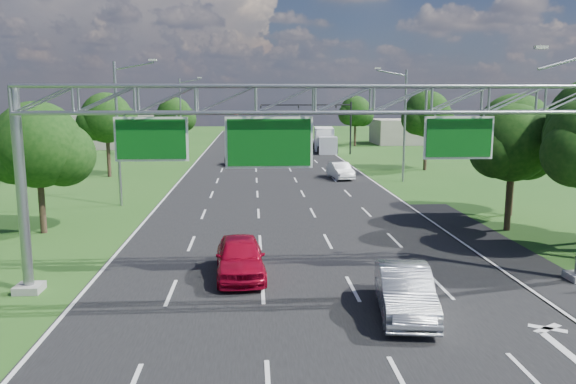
{
  "coord_description": "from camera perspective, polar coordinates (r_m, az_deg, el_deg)",
  "views": [
    {
      "loc": [
        -2.14,
        -9.77,
        7.58
      ],
      "look_at": [
        -0.54,
        15.52,
        3.3
      ],
      "focal_mm": 35.0,
      "sensor_mm": 36.0,
      "label": 1
    }
  ],
  "objects": [
    {
      "name": "tree_verge_rd",
      "position": [
        60.64,
        13.99,
        7.47
      ],
      "size": [
        5.76,
        4.8,
        8.28
      ],
      "color": "#2D2116",
      "rests_on": "ground"
    },
    {
      "name": "road_flare",
      "position": [
        27.83,
        23.05,
        -6.99
      ],
      "size": [
        3.0,
        30.0,
        0.02
      ],
      "primitive_type": "cube",
      "color": "black",
      "rests_on": "ground"
    },
    {
      "name": "streetlight_r_mid",
      "position": [
        51.59,
        11.58,
        7.18
      ],
      "size": [
        2.97,
        0.22,
        10.16
      ],
      "color": "gray",
      "rests_on": "ground"
    },
    {
      "name": "car_queue_c",
      "position": [
        63.81,
        -5.72,
        3.34
      ],
      "size": [
        1.98,
        4.11,
        1.35
      ],
      "primitive_type": "imported",
      "rotation": [
        0.0,
        0.0,
        0.1
      ],
      "color": "black",
      "rests_on": "ground"
    },
    {
      "name": "sign_gantry",
      "position": [
        21.92,
        2.89,
        7.79
      ],
      "size": [
        23.5,
        1.0,
        9.56
      ],
      "color": "gray",
      "rests_on": "ground"
    },
    {
      "name": "tree_verge_re",
      "position": [
        89.32,
        6.91,
        8.0
      ],
      "size": [
        5.76,
        4.8,
        7.84
      ],
      "color": "#2D2116",
      "rests_on": "ground"
    },
    {
      "name": "car_queue_a",
      "position": [
        74.44,
        -2.76,
        4.2
      ],
      "size": [
        1.74,
        4.16,
        1.2
      ],
      "primitive_type": "imported",
      "rotation": [
        0.0,
        0.0,
        0.02
      ],
      "color": "white",
      "rests_on": "ground"
    },
    {
      "name": "car_queue_d",
      "position": [
        53.11,
        5.34,
        2.17
      ],
      "size": [
        2.15,
        4.77,
        1.52
      ],
      "primitive_type": "imported",
      "rotation": [
        0.0,
        0.0,
        0.12
      ],
      "color": "white",
      "rests_on": "ground"
    },
    {
      "name": "red_coupe",
      "position": [
        24.17,
        -4.89,
        -6.58
      ],
      "size": [
        2.31,
        5.17,
        1.72
      ],
      "primitive_type": "imported",
      "rotation": [
        0.0,
        0.0,
        0.05
      ],
      "color": "#A30722",
      "rests_on": "ground"
    },
    {
      "name": "tree_verge_lc",
      "position": [
        80.57,
        -11.41,
        7.55
      ],
      "size": [
        5.76,
        4.8,
        7.62
      ],
      "color": "#2D2116",
      "rests_on": "ground"
    },
    {
      "name": "silver_sedan",
      "position": [
        20.5,
        11.78,
        -9.81
      ],
      "size": [
        2.45,
        5.28,
        1.68
      ],
      "primitive_type": "imported",
      "rotation": [
        0.0,
        0.0,
        -0.14
      ],
      "color": "#A8ACB4",
      "rests_on": "ground"
    },
    {
      "name": "tree_cluster_right",
      "position": [
        33.62,
        26.74,
        4.71
      ],
      "size": [
        9.91,
        14.6,
        8.68
      ],
      "color": "#2D2116",
      "rests_on": "ground"
    },
    {
      "name": "road",
      "position": [
        40.54,
        -0.53,
        -1.18
      ],
      "size": [
        18.0,
        180.0,
        0.02
      ],
      "primitive_type": "cube",
      "color": "black",
      "rests_on": "ground"
    },
    {
      "name": "building_right",
      "position": [
        95.58,
        12.33,
        6.03
      ],
      "size": [
        12.0,
        9.0,
        4.0
      ],
      "primitive_type": "cube",
      "color": "#9C9483",
      "rests_on": "ground"
    },
    {
      "name": "building_left",
      "position": [
        90.13,
        -16.44,
        5.97
      ],
      "size": [
        14.0,
        10.0,
        5.0
      ],
      "primitive_type": "cube",
      "color": "#9C9483",
      "rests_on": "ground"
    },
    {
      "name": "traffic_signal",
      "position": [
        75.42,
        3.74,
        7.74
      ],
      "size": [
        12.21,
        0.24,
        7.0
      ],
      "color": "black",
      "rests_on": "ground"
    },
    {
      "name": "streetlight_l_far",
      "position": [
        75.35,
        -10.71,
        7.91
      ],
      "size": [
        2.97,
        0.22,
        10.16
      ],
      "color": "gray",
      "rests_on": "ground"
    },
    {
      "name": "tree_verge_lb",
      "position": [
        56.55,
        -17.86,
        6.94
      ],
      "size": [
        5.76,
        4.8,
        8.06
      ],
      "color": "#2D2116",
      "rests_on": "ground"
    },
    {
      "name": "box_truck",
      "position": [
        79.47,
        3.74,
        5.26
      ],
      "size": [
        3.05,
        9.01,
        3.35
      ],
      "rotation": [
        0.0,
        0.0,
        -0.08
      ],
      "color": "white",
      "rests_on": "ground"
    },
    {
      "name": "streetlight_l_near",
      "position": [
        40.86,
        -16.68,
        6.39
      ],
      "size": [
        2.97,
        0.22,
        10.16
      ],
      "color": "gray",
      "rests_on": "ground"
    },
    {
      "name": "tree_verge_la",
      "position": [
        34.03,
        -23.92,
        4.02
      ],
      "size": [
        5.76,
        4.8,
        7.4
      ],
      "color": "#2D2116",
      "rests_on": "ground"
    },
    {
      "name": "ground",
      "position": [
        40.54,
        -0.53,
        -1.18
      ],
      "size": [
        220.0,
        220.0,
        0.0
      ],
      "primitive_type": "plane",
      "color": "#215018",
      "rests_on": "ground"
    }
  ]
}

